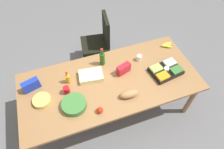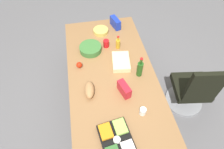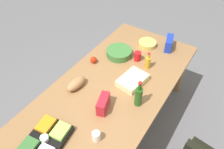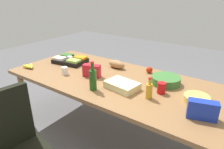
% 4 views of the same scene
% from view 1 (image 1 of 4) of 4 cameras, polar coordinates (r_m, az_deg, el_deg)
% --- Properties ---
extents(ground_plane, '(10.00, 10.00, 0.00)m').
position_cam_1_polar(ground_plane, '(3.27, -0.46, -9.84)').
color(ground_plane, '#605F62').
extents(conference_table, '(2.42, 1.09, 0.76)m').
position_cam_1_polar(conference_table, '(2.68, -0.55, -2.79)').
color(conference_table, olive).
rests_on(conference_table, ground).
extents(office_chair, '(0.56, 0.56, 0.98)m').
position_cam_1_polar(office_chair, '(3.66, -4.15, 8.32)').
color(office_chair, gray).
rests_on(office_chair, ground).
extents(chip_bag_blue, '(0.23, 0.14, 0.15)m').
position_cam_1_polar(chip_bag_blue, '(2.70, -22.71, -2.90)').
color(chip_bag_blue, '#1933B0').
rests_on(chip_bag_blue, conference_table).
extents(sheet_cake, '(0.35, 0.26, 0.07)m').
position_cam_1_polar(sheet_cake, '(2.65, -6.19, -0.34)').
color(sheet_cake, beige).
rests_on(sheet_cake, conference_table).
extents(bread_loaf, '(0.25, 0.13, 0.10)m').
position_cam_1_polar(bread_loaf, '(2.46, 5.06, -5.74)').
color(bread_loaf, '#A47447').
rests_on(bread_loaf, conference_table).
extents(salad_bowl, '(0.36, 0.36, 0.08)m').
position_cam_1_polar(salad_bowl, '(2.43, -11.08, -8.63)').
color(salad_bowl, '#3B7133').
rests_on(salad_bowl, conference_table).
extents(red_solo_cup, '(0.09, 0.09, 0.11)m').
position_cam_1_polar(red_solo_cup, '(2.54, -13.21, -4.48)').
color(red_solo_cup, red).
rests_on(red_solo_cup, conference_table).
extents(paper_cup, '(0.07, 0.07, 0.09)m').
position_cam_1_polar(paper_cup, '(2.86, 7.99, 4.87)').
color(paper_cup, white).
rests_on(paper_cup, conference_table).
extents(banana_bunch, '(0.20, 0.13, 0.04)m').
position_cam_1_polar(banana_bunch, '(3.17, 15.70, 8.36)').
color(banana_bunch, yellow).
rests_on(banana_bunch, conference_table).
extents(chip_bowl, '(0.27, 0.27, 0.06)m').
position_cam_1_polar(chip_bowl, '(2.58, -19.89, -7.15)').
color(chip_bowl, '#D1B953').
rests_on(chip_bowl, conference_table).
extents(veggie_tray, '(0.46, 0.36, 0.09)m').
position_cam_1_polar(veggie_tray, '(2.79, 15.58, 1.17)').
color(veggie_tray, black).
rests_on(veggie_tray, conference_table).
extents(dressing_bottle, '(0.06, 0.06, 0.20)m').
position_cam_1_polar(dressing_bottle, '(2.62, -12.80, -1.17)').
color(dressing_bottle, gold).
rests_on(dressing_bottle, conference_table).
extents(chip_bag_red, '(0.21, 0.14, 0.14)m').
position_cam_1_polar(chip_bag_red, '(2.67, 3.42, 1.67)').
color(chip_bag_red, red).
rests_on(chip_bag_red, conference_table).
extents(apple_red, '(0.08, 0.08, 0.08)m').
position_cam_1_polar(apple_red, '(2.36, -3.59, -10.43)').
color(apple_red, '#B5230D').
rests_on(apple_red, conference_table).
extents(wine_bottle, '(0.08, 0.08, 0.29)m').
position_cam_1_polar(wine_bottle, '(2.74, -2.91, 4.76)').
color(wine_bottle, '#205017').
rests_on(wine_bottle, conference_table).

